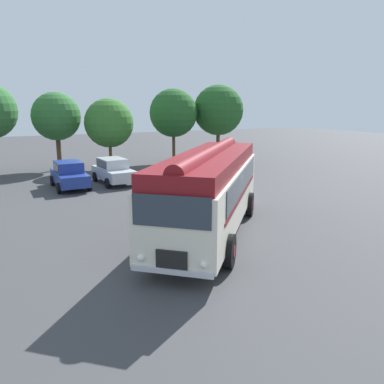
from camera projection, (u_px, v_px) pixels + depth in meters
The scene contains 8 objects.
ground_plane at pixel (209, 235), 14.88m from camera, with size 120.00×120.00×0.00m, color #3D3D3F.
vintage_bus at pixel (210, 187), 14.69m from camera, with size 8.64×9.06×3.49m.
car_near_left at pixel (69, 175), 23.40m from camera, with size 1.96×4.20×1.66m.
car_mid_left at pixel (113, 171), 24.84m from camera, with size 2.14×4.29×1.66m.
tree_centre at pixel (58, 116), 29.52m from camera, with size 3.77×3.77×6.14m.
tree_right_of_centre at pixel (108, 124), 29.74m from camera, with size 3.89×3.89×5.67m.
tree_far_right at pixel (174, 112), 33.32m from camera, with size 4.25×4.25×6.58m.
tree_extra_right at pixel (218, 110), 34.46m from camera, with size 4.61×4.61×7.00m.
Camera 1 is at (-7.26, -12.13, 4.97)m, focal length 35.00 mm.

